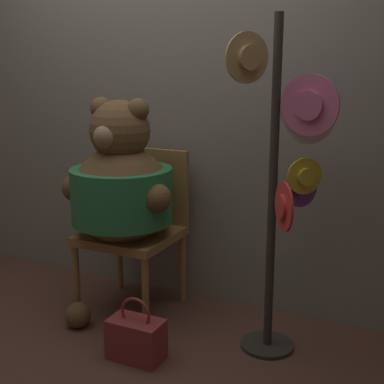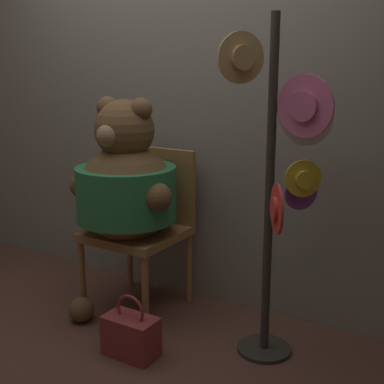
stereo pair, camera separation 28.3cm
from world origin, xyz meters
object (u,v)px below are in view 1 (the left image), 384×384
Objects in this scene: hat_display_rack at (284,178)px; handbag_on_ground at (136,338)px; teddy_bear at (121,189)px; chair at (137,222)px.

hat_display_rack is 5.07× the size of handbag_on_ground.
hat_display_rack is at bearing 31.74° from handbag_on_ground.
teddy_bear is 3.84× the size of handbag_on_ground.
chair reaches higher than handbag_on_ground.
hat_display_rack is at bearing -0.24° from teddy_bear.
teddy_bear is 0.95m from hat_display_rack.
chair is 0.29m from teddy_bear.
handbag_on_ground is (0.32, -0.56, -0.42)m from chair.
teddy_bear is at bearing 129.40° from handbag_on_ground.
handbag_on_ground is at bearing -60.05° from chair.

